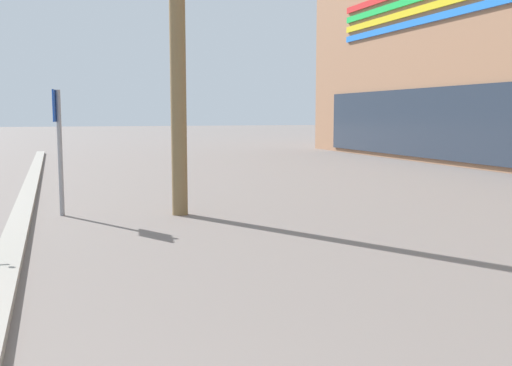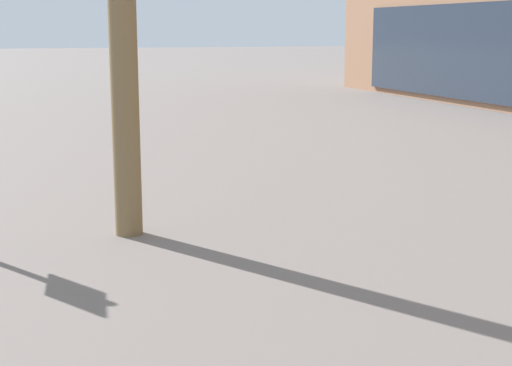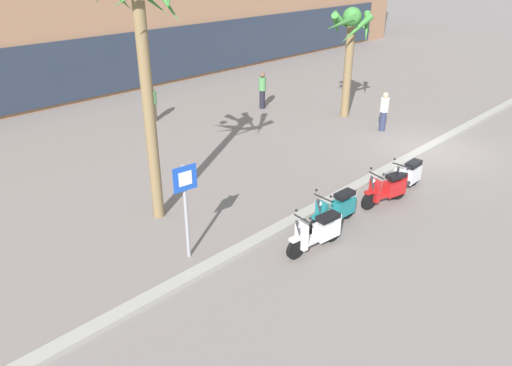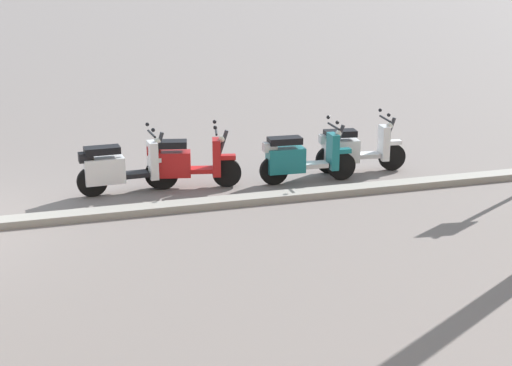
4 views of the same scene
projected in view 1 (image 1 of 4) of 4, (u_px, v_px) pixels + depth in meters
The scene contains 1 object.
crossing_sign at pixel (58, 137), 11.17m from camera, with size 0.60×0.15×2.40m.
Camera 1 is at (1.20, 0.82, 1.93)m, focal length 41.31 mm.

